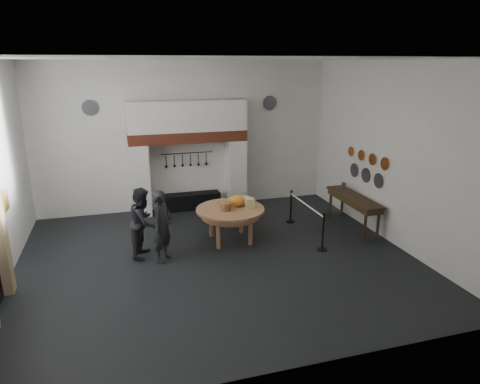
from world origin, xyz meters
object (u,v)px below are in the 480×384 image
object	(u,v)px
barrier_post_near	(323,233)
visitor_near	(162,226)
visitor_far	(143,222)
barrier_post_far	(291,207)
iron_range	(190,201)
side_table	(354,197)
work_table	(230,210)

from	to	relation	value
barrier_post_near	visitor_near	bearing A→B (deg)	171.96
visitor_near	barrier_post_near	world-z (taller)	visitor_near
visitor_far	barrier_post_near	bearing A→B (deg)	-81.64
barrier_post_far	visitor_near	bearing A→B (deg)	-158.94
iron_range	barrier_post_far	size ratio (longest dim) A/B	2.11
visitor_far	barrier_post_near	world-z (taller)	visitor_far
visitor_far	barrier_post_far	world-z (taller)	visitor_far
visitor_far	side_table	bearing A→B (deg)	-66.74
iron_range	barrier_post_near	world-z (taller)	barrier_post_near
visitor_far	visitor_near	bearing A→B (deg)	-114.07
visitor_far	barrier_post_far	bearing A→B (deg)	-54.86
work_table	side_table	size ratio (longest dim) A/B	0.79
visitor_near	side_table	bearing A→B (deg)	-47.65
visitor_far	barrier_post_far	distance (m)	4.35
work_table	barrier_post_near	distance (m)	2.38
side_table	visitor_near	bearing A→B (deg)	-173.21
barrier_post_near	visitor_far	bearing A→B (deg)	167.42
work_table	barrier_post_far	size ratio (longest dim) A/B	1.93
visitor_near	barrier_post_far	bearing A→B (deg)	-33.38
work_table	side_table	bearing A→B (deg)	-0.65
barrier_post_near	barrier_post_far	size ratio (longest dim) A/B	1.00
iron_range	visitor_far	bearing A→B (deg)	-118.02
barrier_post_far	iron_range	bearing A→B (deg)	142.78
work_table	barrier_post_near	size ratio (longest dim) A/B	1.93
visitor_near	barrier_post_near	size ratio (longest dim) A/B	1.89
side_table	barrier_post_near	world-z (taller)	same
visitor_far	side_table	distance (m)	5.72
barrier_post_far	visitor_far	bearing A→B (deg)	-165.80
work_table	visitor_near	distance (m)	1.91
visitor_far	barrier_post_far	size ratio (longest dim) A/B	1.85
visitor_near	barrier_post_near	distance (m)	3.86
work_table	visitor_near	world-z (taller)	visitor_near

